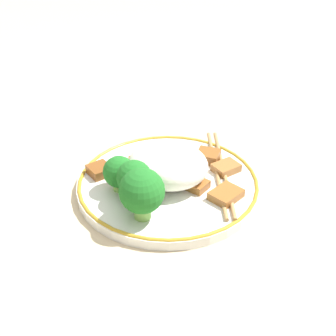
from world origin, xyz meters
The scene contains 14 objects.
ground_plane centered at (0.00, 0.00, 0.00)m, with size 3.00×3.00×0.00m, color #C6B28E.
plate centered at (0.00, 0.00, 0.01)m, with size 0.23×0.23×0.02m.
rice_mound centered at (0.00, 0.00, 0.04)m, with size 0.10×0.09×0.05m.
broccoli_back_left centered at (0.05, 0.04, 0.04)m, with size 0.04×0.04×0.05m.
broccoli_back_center centered at (0.02, 0.05, 0.05)m, with size 0.04×0.04×0.05m.
broccoli_back_right centered at (0.00, 0.08, 0.05)m, with size 0.05×0.05×0.06m.
meat_near_front centered at (0.05, -0.02, 0.02)m, with size 0.05×0.04×0.01m.
meat_near_left centered at (0.02, -0.06, 0.02)m, with size 0.03×0.04×0.01m.
meat_near_right centered at (-0.06, -0.05, 0.02)m, with size 0.04×0.04×0.01m.
meat_near_back centered at (-0.03, 0.00, 0.02)m, with size 0.04×0.03×0.01m.
meat_on_rice_edge centered at (-0.08, 0.01, 0.02)m, with size 0.04×0.05×0.01m.
meat_mid_left centered at (-0.03, -0.07, 0.02)m, with size 0.03×0.03×0.01m.
meat_mid_right centered at (0.09, 0.02, 0.02)m, with size 0.04×0.04×0.01m.
chopsticks centered at (-0.06, -0.04, 0.02)m, with size 0.09×0.19×0.01m.
Camera 1 is at (-0.18, 0.46, 0.36)m, focal length 50.00 mm.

